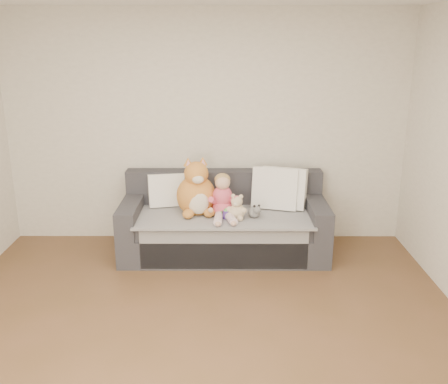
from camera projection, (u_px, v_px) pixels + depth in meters
The scene contains 10 objects.
room_shell at pixel (196, 179), 3.60m from camera, with size 5.00×5.00×5.00m.
sofa at pixel (224, 225), 5.46m from camera, with size 2.20×0.94×0.85m.
cushion_left at pixel (167, 190), 5.54m from camera, with size 0.43×0.26×0.38m.
cushion_right_back at pixel (275, 188), 5.46m from camera, with size 0.53×0.35×0.47m.
cushion_right_front at pixel (284, 188), 5.48m from camera, with size 0.53×0.36×0.46m.
toddler at pixel (223, 199), 5.20m from camera, with size 0.33×0.47×0.47m.
plush_cat at pixel (197, 192), 5.28m from camera, with size 0.52×0.48×0.64m.
teddy_bear at pixel (237, 209), 5.15m from camera, with size 0.21×0.17×0.28m.
plush_cow at pixel (255, 212), 5.21m from camera, with size 0.13×0.19×0.16m.
sippy_cup at pixel (226, 213), 5.17m from camera, with size 0.11×0.07×0.12m.
Camera 1 is at (0.21, -3.05, 2.28)m, focal length 40.00 mm.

